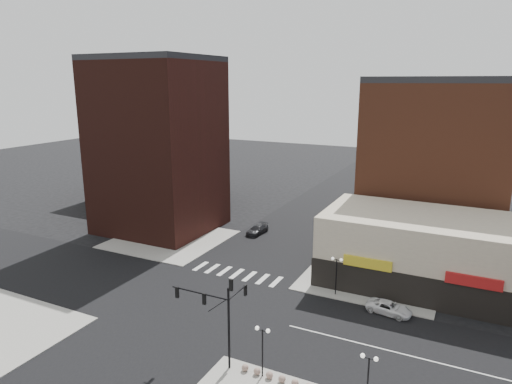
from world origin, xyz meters
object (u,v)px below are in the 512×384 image
at_px(street_lamp_se_b, 369,368).
at_px(dark_sedan_north, 257,230).
at_px(traffic_signal, 220,308).
at_px(white_suv, 389,308).
at_px(street_lamp_se_a, 262,339).
at_px(street_lamp_ne, 337,266).

bearing_deg(street_lamp_se_b, dark_sedan_north, 127.59).
xyz_separation_m(traffic_signal, dark_sedan_north, (-11.57, 30.14, -4.31)).
height_order(street_lamp_se_b, dark_sedan_north, street_lamp_se_b).
bearing_deg(white_suv, traffic_signal, 150.75).
height_order(street_lamp_se_a, dark_sedan_north, street_lamp_se_a).
distance_m(street_lamp_se_b, street_lamp_ne, 17.46).
xyz_separation_m(street_lamp_se_a, dark_sedan_north, (-15.34, 30.31, -2.64)).
relative_size(street_lamp_se_a, street_lamp_se_b, 1.00).
relative_size(street_lamp_se_a, white_suv, 0.95).
bearing_deg(white_suv, street_lamp_se_a, 161.98).
distance_m(street_lamp_se_a, dark_sedan_north, 34.07).
height_order(street_lamp_se_a, street_lamp_ne, same).
relative_size(street_lamp_se_b, street_lamp_ne, 1.00).
height_order(traffic_signal, street_lamp_se_b, traffic_signal).
relative_size(street_lamp_se_a, dark_sedan_north, 0.93).
distance_m(traffic_signal, street_lamp_se_a, 4.12).
bearing_deg(street_lamp_se_b, traffic_signal, 179.18).
bearing_deg(traffic_signal, street_lamp_ne, 73.25).
distance_m(white_suv, dark_sedan_north, 27.25).
bearing_deg(dark_sedan_north, traffic_signal, -63.70).
relative_size(street_lamp_ne, white_suv, 0.95).
bearing_deg(street_lamp_ne, street_lamp_se_b, -66.37).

